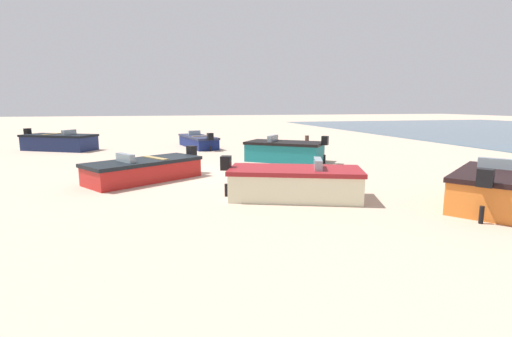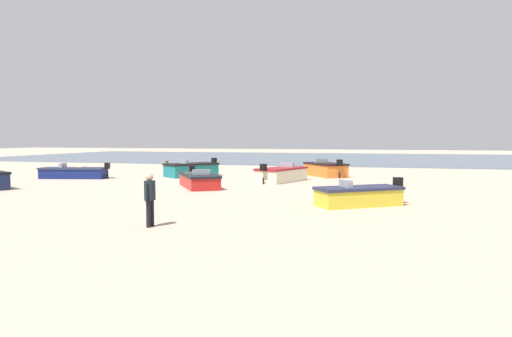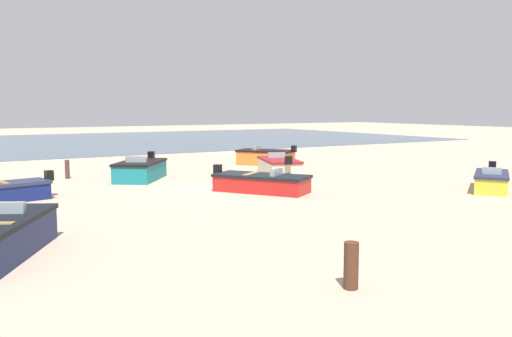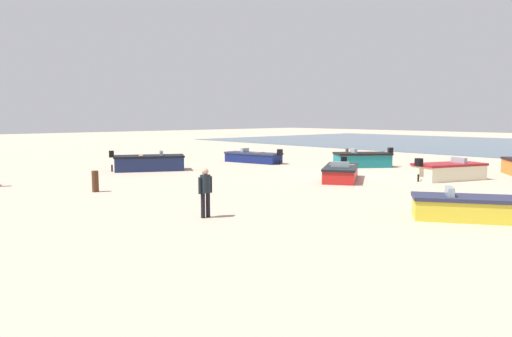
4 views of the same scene
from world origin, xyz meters
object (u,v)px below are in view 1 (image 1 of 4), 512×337
Objects in this scene: mooring_post_mid_beach at (307,144)px; boat_red_1 at (144,170)px; boat_navy_2 at (59,142)px; boat_navy_5 at (198,141)px; boat_teal_0 at (285,151)px; boat_cream_4 at (295,183)px; boat_orange_3 at (494,189)px.

boat_red_1 is at bearing 125.39° from mooring_post_mid_beach.
boat_navy_2 is 8.04m from boat_navy_5.
boat_teal_0 is 7.10m from boat_cream_4.
boat_cream_4 is at bearing 156.15° from mooring_post_mid_beach.
boat_navy_2 is (10.55, 5.14, 0.09)m from boat_red_1.
boat_navy_5 is (10.03, -2.89, -0.01)m from boat_red_1.
boat_red_1 reaches higher than boat_navy_5.
boat_red_1 is 4.47× the size of mooring_post_mid_beach.
mooring_post_mid_beach is at bearing 176.59° from boat_cream_4.
mooring_post_mid_beach is at bearing 100.23° from boat_navy_2.
boat_navy_2 is at bearing 71.93° from mooring_post_mid_beach.
boat_navy_2 is 1.10× the size of boat_cream_4.
boat_cream_4 is at bearing -164.56° from boat_red_1.
boat_teal_0 is at bearing -176.04° from boat_cream_4.
boat_navy_5 is 6.91m from mooring_post_mid_beach.
boat_orange_3 is 5.17m from boat_cream_4.
boat_teal_0 reaches higher than boat_navy_5.
boat_red_1 is 0.90× the size of boat_navy_5.
boat_cream_4 is 4.34× the size of mooring_post_mid_beach.
boat_navy_2 is at bearing 93.15° from boat_teal_0.
boat_navy_5 reaches higher than mooring_post_mid_beach.
boat_cream_4 reaches higher than mooring_post_mid_beach.
boat_navy_2 is (7.45, 11.39, -0.00)m from boat_teal_0.
mooring_post_mid_beach is at bearing -46.88° from boat_navy_5.
boat_navy_5 is at bearing 62.20° from boat_teal_0.
boat_teal_0 is at bearing -76.14° from boat_navy_5.
boat_teal_0 is at bearing 142.19° from mooring_post_mid_beach.
boat_cream_4 is at bearing -160.15° from boat_teal_0.
boat_red_1 is 10.68m from boat_orange_3.
boat_navy_2 is at bearing -7.40° from boat_red_1.
boat_navy_2 reaches higher than boat_cream_4.
mooring_post_mid_beach is (-4.47, -13.70, -0.01)m from boat_navy_2.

